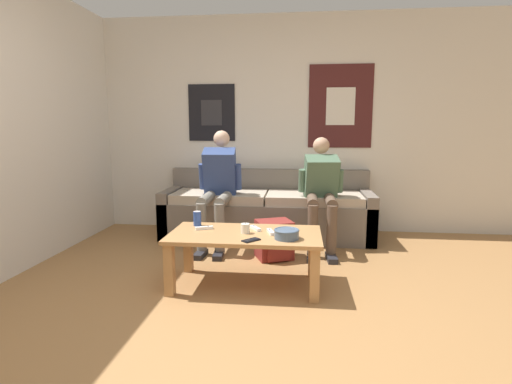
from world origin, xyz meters
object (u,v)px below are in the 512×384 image
at_px(drink_can_blue, 197,219).
at_px(person_seated_teen, 321,188).
at_px(person_seated_adult, 218,183).
at_px(game_controller_far_center, 204,228).
at_px(cell_phone, 251,240).
at_px(game_controller_near_right, 255,228).
at_px(couch, 267,212).
at_px(game_controller_near_left, 271,232).
at_px(backpack, 274,241).
at_px(ceramic_bowl, 287,233).
at_px(coffee_table, 245,242).
at_px(pillar_candle, 245,228).

bearing_deg(drink_can_blue, person_seated_teen, 40.13).
bearing_deg(person_seated_adult, game_controller_far_center, -84.61).
distance_m(person_seated_adult, person_seated_teen, 1.09).
bearing_deg(person_seated_teen, person_seated_adult, 179.52).
height_order(drink_can_blue, cell_phone, drink_can_blue).
bearing_deg(game_controller_near_right, couch, 90.72).
height_order(game_controller_near_left, cell_phone, game_controller_near_left).
xyz_separation_m(person_seated_adult, game_controller_far_center, (0.10, -1.03, -0.22)).
xyz_separation_m(person_seated_teen, cell_phone, (-0.57, -1.30, -0.19)).
xyz_separation_m(backpack, cell_phone, (-0.12, -0.90, 0.26)).
height_order(game_controller_near_left, game_controller_near_right, same).
distance_m(game_controller_near_right, game_controller_far_center, 0.42).
bearing_deg(game_controller_near_right, person_seated_teen, 59.79).
xyz_separation_m(ceramic_bowl, game_controller_near_left, (-0.13, 0.14, -0.03)).
relative_size(game_controller_near_left, cell_phone, 1.02).
distance_m(couch, drink_can_blue, 1.39).
distance_m(person_seated_adult, drink_can_blue, 0.93).
bearing_deg(cell_phone, couch, 90.70).
relative_size(game_controller_near_right, cell_phone, 0.97).
xyz_separation_m(backpack, ceramic_bowl, (0.14, -0.82, 0.30)).
bearing_deg(coffee_table, ceramic_bowl, -21.72).
distance_m(backpack, drink_can_blue, 0.86).
distance_m(person_seated_adult, ceramic_bowl, 1.47).
distance_m(coffee_table, pillar_candle, 0.11).
bearing_deg(coffee_table, backpack, 74.63).
height_order(person_seated_adult, backpack, person_seated_adult).
height_order(person_seated_teen, game_controller_far_center, person_seated_teen).
bearing_deg(coffee_table, pillar_candle, -73.37).
relative_size(coffee_table, game_controller_near_right, 8.46).
bearing_deg(person_seated_teen, game_controller_near_left, -112.21).
bearing_deg(ceramic_bowl, person_seated_teen, 75.66).
xyz_separation_m(couch, person_seated_adult, (-0.50, -0.38, 0.38)).
distance_m(person_seated_teen, game_controller_near_right, 1.15).
distance_m(game_controller_near_left, game_controller_near_right, 0.16).
bearing_deg(person_seated_teen, backpack, -138.25).
bearing_deg(person_seated_adult, backpack, -33.20).
bearing_deg(coffee_table, cell_phone, -71.12).
bearing_deg(game_controller_near_right, coffee_table, -122.74).
distance_m(backpack, pillar_candle, 0.78).
xyz_separation_m(drink_can_blue, game_controller_near_left, (0.63, -0.18, -0.05)).
distance_m(person_seated_teen, drink_can_blue, 1.41).
height_order(coffee_table, ceramic_bowl, ceramic_bowl).
height_order(pillar_candle, game_controller_near_left, pillar_candle).
bearing_deg(backpack, cell_phone, -97.35).
bearing_deg(drink_can_blue, cell_phone, -38.31).
relative_size(person_seated_teen, game_controller_near_left, 7.75).
relative_size(person_seated_adult, game_controller_near_left, 8.23).
height_order(person_seated_adult, drink_can_blue, person_seated_adult).
bearing_deg(ceramic_bowl, cell_phone, -162.40).
distance_m(pillar_candle, game_controller_near_right, 0.14).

